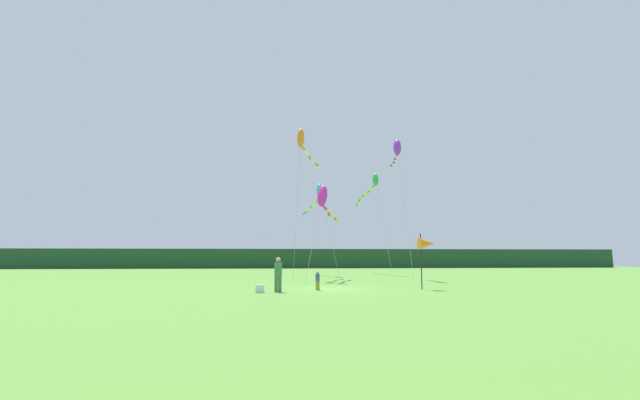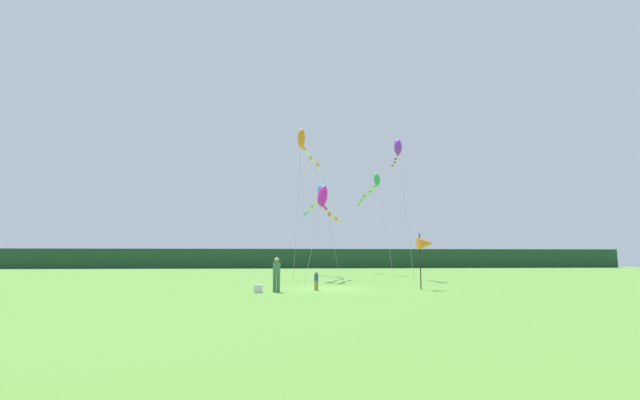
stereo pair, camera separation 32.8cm
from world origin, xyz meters
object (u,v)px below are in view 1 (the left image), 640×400
Objects in this scene: kite_orange at (303,143)px; banner_flag_pole at (426,244)px; kite_purple at (397,149)px; kite_magenta at (324,200)px; person_child at (318,279)px; cooler_box at (260,289)px; kite_cyan at (319,194)px; kite_green at (372,185)px; person_adult at (278,273)px.

banner_flag_pole is at bearing -61.65° from kite_orange.
kite_magenta is at bearing -159.23° from kite_purple.
person_child is at bearing -179.86° from banner_flag_pole.
kite_cyan is (4.86, 19.14, 7.77)m from cooler_box.
kite_green reaches higher than kite_magenta.
kite_cyan is 0.71× the size of kite_orange.
kite_green is at bearing 65.49° from person_adult.
person_adult is 18.46m from kite_purple.
person_adult is 0.14× the size of kite_orange.
kite_green reaches higher than kite_cyan.
kite_orange reaches higher than kite_green.
kite_magenta is at bearing 70.02° from person_adult.
cooler_box is at bearing -114.15° from kite_magenta.
cooler_box is 9.76m from banner_flag_pole.
cooler_box is 0.13× the size of banner_flag_pole.
kite_orange is (-1.95, -5.83, 3.65)m from kite_cyan.
kite_orange is 1.08× the size of kite_purple.
kite_green is 9.96m from kite_purple.
kite_green is (10.86, 22.07, 9.29)m from cooler_box.
person_adult is 20.49m from kite_cyan.
banner_flag_pole is 0.25× the size of kite_orange.
banner_flag_pole is 21.92m from kite_green.
cooler_box is 17.78m from kite_orange.
person_child is at bearing -125.54° from kite_purple.
kite_green is at bearing 85.90° from banner_flag_pole.
person_child is 23.89m from kite_green.
person_adult is 0.15× the size of kite_green.
person_child is 0.12× the size of kite_cyan.
person_child is at bearing -89.06° from kite_orange.
kite_green is at bearing 63.80° from cooler_box.
kite_orange is at bearing 112.22° from kite_magenta.
kite_cyan is at bearing 75.76° from cooler_box.
banner_flag_pole is 0.27× the size of kite_green.
person_adult is at bearing 16.55° from cooler_box.
kite_purple is at bearing 50.13° from person_adult.
kite_orange is 1.73× the size of kite_magenta.
kite_cyan is (3.93, 18.86, 6.96)m from person_adult.
kite_green reaches higher than person_adult.
kite_orange is at bearing 77.66° from cooler_box.
person_child is at bearing 25.31° from person_adult.
banner_flag_pole is 19.16m from kite_cyan.
kite_green is (7.95, 8.77, -2.14)m from kite_orange.
kite_magenta is at bearing 120.76° from banner_flag_pole.
kite_orange is at bearing 118.35° from banner_flag_pole.
person_adult is 25.41m from kite_green.
banner_flag_pole is at bearing -75.77° from kite_cyan.
kite_magenta is (-5.01, 8.42, 3.63)m from banner_flag_pole.
kite_cyan is (1.75, 17.83, 7.38)m from person_child.
cooler_box is at bearing -163.45° from person_adult.
kite_magenta reaches higher than banner_flag_pole.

